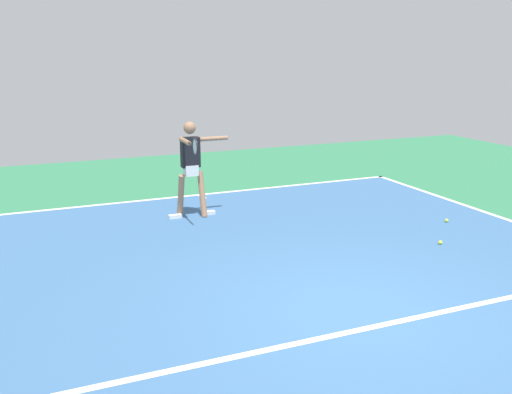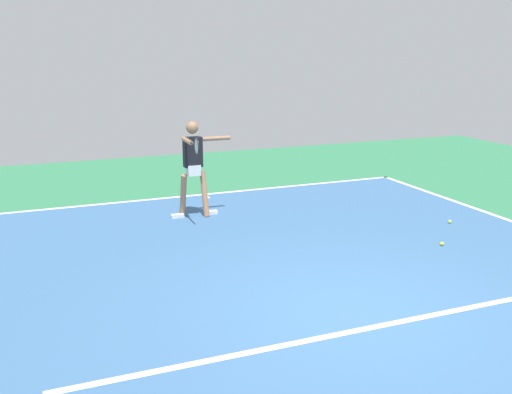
{
  "view_description": "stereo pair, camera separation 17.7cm",
  "coord_description": "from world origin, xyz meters",
  "views": [
    {
      "loc": [
        3.64,
        5.47,
        3.08
      ],
      "look_at": [
        0.32,
        -2.34,
        0.9
      ],
      "focal_mm": 40.67,
      "sensor_mm": 36.0,
      "label": 1
    },
    {
      "loc": [
        3.48,
        5.54,
        3.08
      ],
      "look_at": [
        0.32,
        -2.34,
        0.9
      ],
      "focal_mm": 40.67,
      "sensor_mm": 36.0,
      "label": 2
    }
  ],
  "objects": [
    {
      "name": "tennis_ball_centre_court",
      "position": [
        -2.59,
        -1.55,
        0.03
      ],
      "size": [
        0.07,
        0.07,
        0.07
      ],
      "primitive_type": "sphere",
      "color": "#CCE033",
      "rests_on": "ground_plane"
    },
    {
      "name": "court_line_baseline_near",
      "position": [
        0.0,
        -6.21,
        0.0
      ],
      "size": [
        9.47,
        0.1,
        0.01
      ],
      "primitive_type": "cube",
      "color": "white",
      "rests_on": "ground_plane"
    },
    {
      "name": "tennis_ball_far_corner",
      "position": [
        -3.53,
        -2.49,
        0.03
      ],
      "size": [
        0.07,
        0.07,
        0.07
      ],
      "primitive_type": "sphere",
      "color": "#C6E53D",
      "rests_on": "ground_plane"
    },
    {
      "name": "court_surface",
      "position": [
        0.0,
        0.0,
        0.0
      ],
      "size": [
        9.47,
        12.52,
        0.0
      ],
      "primitive_type": "cube",
      "color": "#38608E",
      "rests_on": "ground_plane"
    },
    {
      "name": "court_line_service",
      "position": [
        0.0,
        0.45,
        0.0
      ],
      "size": [
        7.1,
        0.1,
        0.01
      ],
      "primitive_type": "cube",
      "color": "white",
      "rests_on": "ground_plane"
    },
    {
      "name": "tennis_player",
      "position": [
        0.63,
        -4.64,
        1.04
      ],
      "size": [
        1.17,
        1.23,
        1.81
      ],
      "rotation": [
        0.0,
        0.0,
        -0.01
      ],
      "color": "#9E7051",
      "rests_on": "ground_plane"
    },
    {
      "name": "court_line_centre_mark",
      "position": [
        0.0,
        -6.01,
        0.0
      ],
      "size": [
        0.1,
        0.3,
        0.01
      ],
      "primitive_type": "cube",
      "color": "white",
      "rests_on": "ground_plane"
    },
    {
      "name": "ground_plane",
      "position": [
        0.0,
        0.0,
        0.0
      ],
      "size": [
        22.45,
        22.45,
        0.0
      ],
      "primitive_type": "plane",
      "color": "#2D754C"
    }
  ]
}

